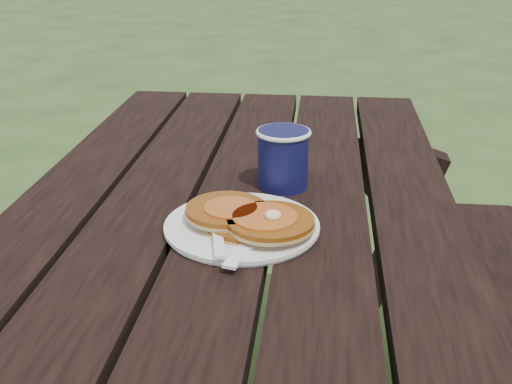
# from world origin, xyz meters

# --- Properties ---
(plate) EXTENTS (0.25, 0.25, 0.01)m
(plate) POSITION_xyz_m (0.03, 0.08, 0.76)
(plate) COLOR white
(plate) RESTS_ON picnic_table
(pancake_stack) EXTENTS (0.20, 0.16, 0.04)m
(pancake_stack) POSITION_xyz_m (0.04, 0.07, 0.77)
(pancake_stack) COLOR #88450F
(pancake_stack) RESTS_ON plate
(knife) EXTENTS (0.06, 0.18, 0.00)m
(knife) POSITION_xyz_m (0.05, 0.03, 0.76)
(knife) COLOR white
(knife) RESTS_ON plate
(fork) EXTENTS (0.07, 0.16, 0.01)m
(fork) POSITION_xyz_m (-0.00, 0.01, 0.77)
(fork) COLOR white
(fork) RESTS_ON plate
(coffee_cup) EXTENTS (0.10, 0.10, 0.11)m
(coffee_cup) POSITION_xyz_m (0.08, 0.26, 0.81)
(coffee_cup) COLOR #0D0E38
(coffee_cup) RESTS_ON picnic_table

